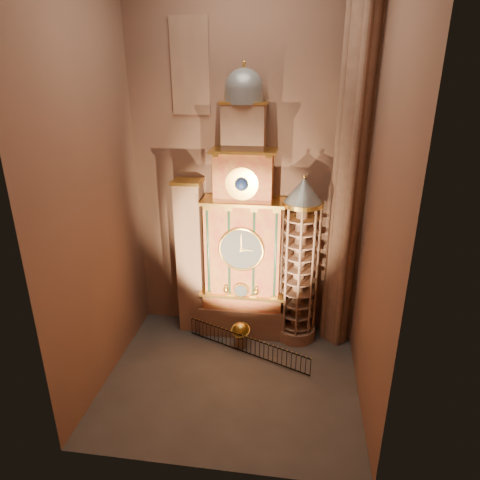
# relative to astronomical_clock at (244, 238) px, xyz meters

# --- Properties ---
(floor) EXTENTS (14.00, 14.00, 0.00)m
(floor) POSITION_rel_astronomical_clock_xyz_m (0.00, -4.96, -6.68)
(floor) COLOR #383330
(floor) RESTS_ON ground
(wall_back) EXTENTS (22.00, 0.00, 22.00)m
(wall_back) POSITION_rel_astronomical_clock_xyz_m (0.00, 1.04, 4.32)
(wall_back) COLOR #855D48
(wall_back) RESTS_ON floor
(wall_left) EXTENTS (0.00, 22.00, 22.00)m
(wall_left) POSITION_rel_astronomical_clock_xyz_m (-7.00, -4.96, 4.32)
(wall_left) COLOR #855D48
(wall_left) RESTS_ON floor
(wall_right) EXTENTS (0.00, 22.00, 22.00)m
(wall_right) POSITION_rel_astronomical_clock_xyz_m (7.00, -4.96, 4.32)
(wall_right) COLOR #855D48
(wall_right) RESTS_ON floor
(astronomical_clock) EXTENTS (5.60, 2.41, 16.70)m
(astronomical_clock) POSITION_rel_astronomical_clock_xyz_m (0.00, 0.00, 0.00)
(astronomical_clock) COLOR #8C634C
(astronomical_clock) RESTS_ON floor
(portrait_tower) EXTENTS (1.80, 1.60, 10.20)m
(portrait_tower) POSITION_rel_astronomical_clock_xyz_m (-3.40, 0.02, -1.53)
(portrait_tower) COLOR #8C634C
(portrait_tower) RESTS_ON floor
(stair_turret) EXTENTS (2.50, 2.50, 10.80)m
(stair_turret) POSITION_rel_astronomical_clock_xyz_m (3.50, -0.26, -1.41)
(stair_turret) COLOR #8C634C
(stair_turret) RESTS_ON floor
(gothic_pier) EXTENTS (2.04, 2.04, 22.00)m
(gothic_pier) POSITION_rel_astronomical_clock_xyz_m (6.10, 0.04, 4.32)
(gothic_pier) COLOR #8C634C
(gothic_pier) RESTS_ON floor
(stained_glass_window) EXTENTS (2.20, 0.14, 5.20)m
(stained_glass_window) POSITION_rel_astronomical_clock_xyz_m (-3.20, 0.95, 9.82)
(stained_glass_window) COLOR navy
(stained_glass_window) RESTS_ON wall_back
(celestial_globe) EXTENTS (1.26, 1.20, 1.72)m
(celestial_globe) POSITION_rel_astronomical_clock_xyz_m (0.08, -1.89, -5.65)
(celestial_globe) COLOR #8C634C
(celestial_globe) RESTS_ON floor
(iron_railing) EXTENTS (7.72, 3.28, 1.18)m
(iron_railing) POSITION_rel_astronomical_clock_xyz_m (0.56, -2.60, -6.04)
(iron_railing) COLOR black
(iron_railing) RESTS_ON floor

